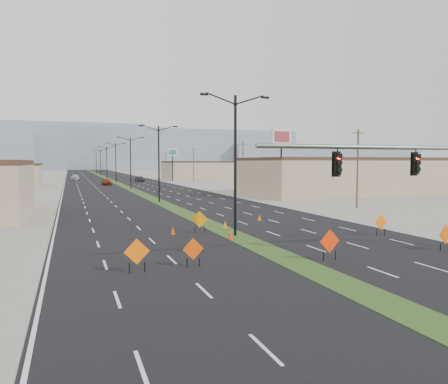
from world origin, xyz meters
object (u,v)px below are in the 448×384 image
object	(u,v)px
streetlight_2	(131,161)
streetlight_6	(96,161)
cone_1	(225,225)
cone_0	(231,235)
streetlight_0	(235,161)
car_mid	(140,179)
signal_mast	(442,172)
construction_sign_4	(445,235)
construction_sign_0	(137,253)
streetlight_1	(159,161)
construction_sign_3	(330,242)
construction_sign_1	(193,250)
construction_sign_2	(200,220)
construction_sign_5	(381,223)
streetlight_3	(116,161)
car_far	(75,177)
pole_sign_east_far	(173,155)
pole_sign_east_near	(281,142)
streetlight_4	(107,161)
cone_2	(259,218)
streetlight_5	(101,161)
car_left	(107,182)
cone_3	(173,230)

from	to	relation	value
streetlight_2	streetlight_6	world-z (taller)	same
cone_1	streetlight_6	bearing A→B (deg)	90.17
streetlight_6	cone_0	size ratio (longest dim) A/B	16.41
streetlight_0	car_mid	bearing A→B (deg)	85.81
signal_mast	construction_sign_4	bearing A→B (deg)	33.61
streetlight_2	construction_sign_0	bearing A→B (deg)	-97.26
streetlight_1	construction_sign_3	xyz separation A→B (m)	(2.00, -37.00, -4.41)
construction_sign_1	car_mid	bearing A→B (deg)	77.53
construction_sign_2	construction_sign_4	xyz separation A→B (m)	(12.06, -11.23, -0.03)
construction_sign_5	cone_1	bearing A→B (deg)	132.95
signal_mast	construction_sign_0	world-z (taller)	signal_mast
streetlight_0	construction_sign_4	size ratio (longest dim) A/B	6.26
car_mid	construction_sign_3	bearing A→B (deg)	-100.50
streetlight_3	car_far	bearing A→B (deg)	115.43
car_mid	construction_sign_1	world-z (taller)	construction_sign_1
streetlight_2	pole_sign_east_far	size ratio (longest dim) A/B	1.14
streetlight_3	streetlight_1	bearing A→B (deg)	-90.00
car_mid	construction_sign_3	xyz separation A→B (m)	(-4.39, -96.31, 0.31)
construction_sign_1	construction_sign_5	xyz separation A→B (m)	(15.31, 4.57, 0.07)
car_mid	streetlight_3	bearing A→B (deg)	-160.53
construction_sign_3	pole_sign_east_near	world-z (taller)	pole_sign_east_near
streetlight_6	cone_1	xyz separation A→B (m)	(0.48, -164.52, -5.11)
streetlight_6	streetlight_4	bearing A→B (deg)	-90.00
cone_2	signal_mast	bearing A→B (deg)	-78.12
signal_mast	construction_sign_1	distance (m)	14.56
construction_sign_0	construction_sign_5	bearing A→B (deg)	10.29
cone_1	construction_sign_2	bearing A→B (deg)	-153.35
cone_1	pole_sign_east_near	size ratio (longest dim) A/B	0.06
construction_sign_5	streetlight_6	bearing A→B (deg)	81.82
streetlight_1	streetlight_5	distance (m)	112.00
construction_sign_0	cone_2	xyz separation A→B (m)	(13.17, 15.03, -0.69)
car_left	cone_0	xyz separation A→B (m)	(2.44, -74.45, -0.42)
streetlight_5	cone_1	distance (m)	136.62
construction_sign_0	cone_3	world-z (taller)	construction_sign_0
construction_sign_3	pole_sign_east_far	xyz separation A→B (m)	(13.60, 97.46, 6.14)
construction_sign_4	construction_sign_3	bearing A→B (deg)	170.33
streetlight_1	car_far	distance (m)	76.80
car_far	cone_1	xyz separation A→B (m)	(10.02, -100.59, -0.45)
signal_mast	streetlight_4	distance (m)	122.30
construction_sign_3	construction_sign_4	xyz separation A→B (m)	(8.06, -0.00, -0.07)
cone_0	cone_2	xyz separation A→B (m)	(5.76, 8.02, -0.02)
streetlight_5	car_mid	size ratio (longest dim) A/B	2.37
cone_3	pole_sign_east_near	xyz separation A→B (m)	(21.73, 25.39, 7.89)
streetlight_0	construction_sign_5	distance (m)	11.45
signal_mast	streetlight_2	xyz separation A→B (m)	(-8.56, 66.00, 0.63)
streetlight_0	construction_sign_0	world-z (taller)	streetlight_0
streetlight_1	streetlight_3	bearing A→B (deg)	90.00
cone_1	cone_2	world-z (taller)	cone_1
construction_sign_4	construction_sign_2	bearing A→B (deg)	127.37
construction_sign_1	construction_sign_2	distance (m)	10.66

